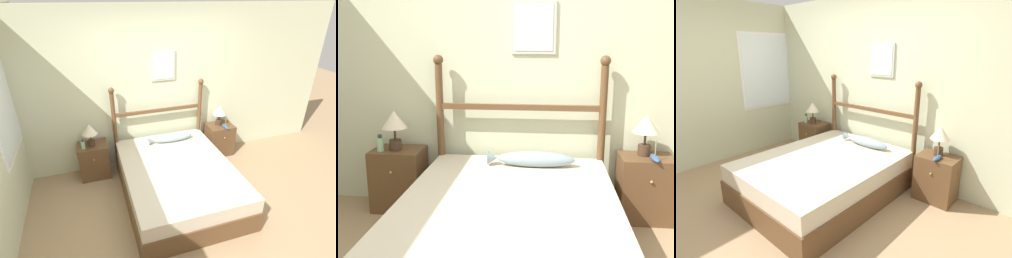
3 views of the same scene
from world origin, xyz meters
TOP-DOWN VIEW (x-y plane):
  - ground_plane at (0.00, 0.00)m, footprint 16.00×16.00m
  - wall_back at (0.00, 1.73)m, footprint 6.40×0.08m
  - bed at (-0.02, 0.65)m, footprint 1.52×1.96m
  - headboard at (-0.02, 1.60)m, footprint 1.55×0.09m
  - nightstand_left at (-1.13, 1.49)m, footprint 0.46×0.38m
  - nightstand_right at (1.09, 1.49)m, footprint 0.46×0.38m
  - table_lamp_left at (-1.14, 1.47)m, footprint 0.23×0.23m
  - table_lamp_right at (1.07, 1.53)m, footprint 0.23×0.23m
  - bottle at (-1.26, 1.42)m, footprint 0.06×0.06m
  - model_boat at (1.12, 1.38)m, footprint 0.06×0.21m
  - fish_pillow at (0.11, 1.33)m, footprint 0.73×0.16m

SIDE VIEW (x-z plane):
  - ground_plane at x=0.00m, z-range 0.00..0.00m
  - bed at x=-0.02m, z-range 0.00..0.50m
  - nightstand_left at x=-1.13m, z-range 0.00..0.57m
  - nightstand_right at x=1.09m, z-range 0.00..0.57m
  - fish_pillow at x=0.11m, z-range 0.50..0.63m
  - model_boat at x=1.12m, z-range 0.51..0.68m
  - bottle at x=-1.26m, z-range 0.56..0.72m
  - headboard at x=-0.02m, z-range 0.08..1.50m
  - table_lamp_left at x=-1.14m, z-range 0.64..1.01m
  - table_lamp_right at x=1.07m, z-range 0.64..1.01m
  - wall_back at x=0.00m, z-range 0.00..2.55m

